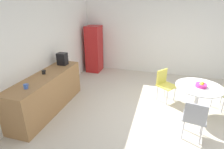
% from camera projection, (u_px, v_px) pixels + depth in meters
% --- Properties ---
extents(ground_plane, '(6.00, 6.00, 0.00)m').
position_uv_depth(ground_plane, '(160.00, 119.00, 4.09)').
color(ground_plane, beige).
extents(wall_back, '(6.00, 0.10, 2.60)m').
position_uv_depth(wall_back, '(38.00, 54.00, 4.37)').
color(wall_back, white).
rests_on(wall_back, ground_plane).
extents(wall_side_right, '(0.10, 6.00, 2.60)m').
position_uv_depth(wall_side_right, '(167.00, 38.00, 6.28)').
color(wall_side_right, white).
rests_on(wall_side_right, ground_plane).
extents(counter_block, '(2.26, 0.60, 0.90)m').
position_uv_depth(counter_block, '(48.00, 93.00, 4.33)').
color(counter_block, '#9E7042').
rests_on(counter_block, ground_plane).
extents(locker_cabinet, '(0.60, 0.50, 1.68)m').
position_uv_depth(locker_cabinet, '(94.00, 49.00, 6.70)').
color(locker_cabinet, '#B21E1E').
rests_on(locker_cabinet, ground_plane).
extents(round_table, '(1.01, 1.01, 0.74)m').
position_uv_depth(round_table, '(198.00, 92.00, 4.05)').
color(round_table, silver).
rests_on(round_table, ground_plane).
extents(chair_yellow, '(0.59, 0.59, 0.83)m').
position_uv_depth(chair_yellow, '(164.00, 82.00, 4.75)').
color(chair_yellow, silver).
rests_on(chair_yellow, ground_plane).
extents(chair_gray, '(0.49, 0.49, 0.83)m').
position_uv_depth(chair_gray, '(195.00, 117.00, 3.31)').
color(chair_gray, silver).
rests_on(chair_gray, ground_plane).
extents(fruit_bowl, '(0.24, 0.24, 0.11)m').
position_uv_depth(fruit_bowl, '(201.00, 85.00, 3.95)').
color(fruit_bowl, '#D8338C').
rests_on(fruit_bowl, round_table).
extents(mug_white, '(0.13, 0.08, 0.09)m').
position_uv_depth(mug_white, '(26.00, 86.00, 3.52)').
color(mug_white, '#3F66BF').
rests_on(mug_white, counter_block).
extents(mug_green, '(0.13, 0.08, 0.09)m').
position_uv_depth(mug_green, '(62.00, 63.00, 4.83)').
color(mug_green, white).
rests_on(mug_green, counter_block).
extents(mug_red, '(0.13, 0.08, 0.09)m').
position_uv_depth(mug_red, '(44.00, 72.00, 4.23)').
color(mug_red, black).
rests_on(mug_red, counter_block).
extents(coffee_maker, '(0.20, 0.24, 0.32)m').
position_uv_depth(coffee_maker, '(62.00, 59.00, 4.81)').
color(coffee_maker, black).
rests_on(coffee_maker, counter_block).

